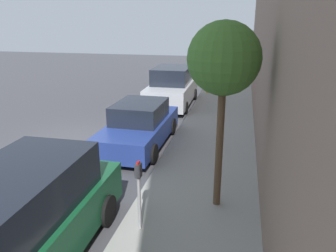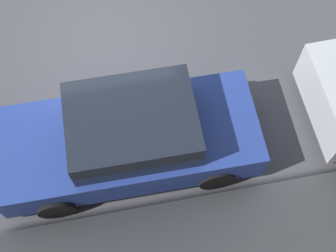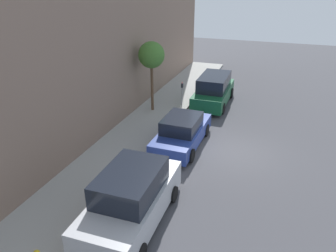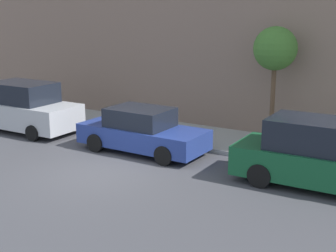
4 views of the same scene
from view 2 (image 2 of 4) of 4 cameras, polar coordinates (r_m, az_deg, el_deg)
ground_plane at (r=9.93m, az=-7.64°, el=9.19°), size 60.00×60.00×0.00m
parked_sedan_second at (r=8.08m, az=-4.69°, el=-1.43°), size 1.92×4.52×1.54m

